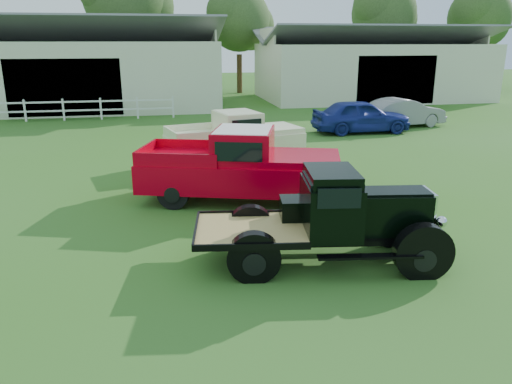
{
  "coord_description": "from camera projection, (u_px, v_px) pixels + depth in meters",
  "views": [
    {
      "loc": [
        -1.84,
        -9.24,
        4.3
      ],
      "look_at": [
        0.2,
        1.2,
        1.05
      ],
      "focal_mm": 35.0,
      "sensor_mm": 36.0,
      "label": 1
    }
  ],
  "objects": [
    {
      "name": "tree_b",
      "position": [
        126.0,
        21.0,
        39.76
      ],
      "size": [
        6.9,
        6.9,
        11.5
      ],
      "primitive_type": null,
      "color": "#243816",
      "rests_on": "ground"
    },
    {
      "name": "tree_e",
      "position": [
        477.0,
        34.0,
        43.68
      ],
      "size": [
        5.7,
        5.7,
        9.5
      ],
      "primitive_type": null,
      "color": "#243816",
      "rests_on": "ground"
    },
    {
      "name": "tree_d",
      "position": [
        382.0,
        31.0,
        44.01
      ],
      "size": [
        6.0,
        6.0,
        10.0
      ],
      "primitive_type": null,
      "color": "#243816",
      "rests_on": "ground"
    },
    {
      "name": "white_pickup",
      "position": [
        235.0,
        138.0,
        17.87
      ],
      "size": [
        5.31,
        3.05,
        1.84
      ],
      "primitive_type": null,
      "rotation": [
        0.0,
        0.0,
        0.24
      ],
      "color": "#EBEABC",
      "rests_on": "ground"
    },
    {
      "name": "fence_rail",
      "position": [
        44.0,
        110.0,
        27.4
      ],
      "size": [
        14.2,
        0.16,
        1.2
      ],
      "primitive_type": null,
      "color": "white",
      "rests_on": "ground"
    },
    {
      "name": "shed_right",
      "position": [
        370.0,
        63.0,
        37.41
      ],
      "size": [
        16.8,
        9.2,
        5.2
      ],
      "primitive_type": null,
      "color": "beige",
      "rests_on": "ground"
    },
    {
      "name": "misc_car_grey",
      "position": [
        403.0,
        113.0,
        25.58
      ],
      "size": [
        4.57,
        2.2,
        1.45
      ],
      "primitive_type": "imported",
      "rotation": [
        0.0,
        0.0,
        1.73
      ],
      "color": "gray",
      "rests_on": "ground"
    },
    {
      "name": "tree_c",
      "position": [
        239.0,
        37.0,
        40.84
      ],
      "size": [
        5.4,
        5.4,
        9.0
      ],
      "primitive_type": null,
      "color": "#243816",
      "rests_on": "ground"
    },
    {
      "name": "shed_left",
      "position": [
        75.0,
        64.0,
        32.57
      ],
      "size": [
        18.8,
        10.2,
        5.6
      ],
      "primitive_type": null,
      "color": "beige",
      "rests_on": "ground"
    },
    {
      "name": "ground",
      "position": [
        258.0,
        258.0,
        10.27
      ],
      "size": [
        120.0,
        120.0,
        0.0
      ],
      "primitive_type": "plane",
      "color": "#316A18"
    },
    {
      "name": "red_pickup",
      "position": [
        240.0,
        165.0,
        13.64
      ],
      "size": [
        5.99,
        3.73,
        2.04
      ],
      "primitive_type": null,
      "rotation": [
        0.0,
        0.0,
        -0.3
      ],
      "color": "#C10017",
      "rests_on": "ground"
    },
    {
      "name": "vintage_flatbed",
      "position": [
        325.0,
        217.0,
        9.82
      ],
      "size": [
        5.07,
        2.59,
        1.92
      ],
      "primitive_type": null,
      "rotation": [
        0.0,
        0.0,
        -0.14
      ],
      "color": "black",
      "rests_on": "ground"
    },
    {
      "name": "misc_car_blue",
      "position": [
        361.0,
        116.0,
        23.94
      ],
      "size": [
        4.65,
        1.88,
        1.58
      ],
      "primitive_type": "imported",
      "rotation": [
        0.0,
        0.0,
        1.57
      ],
      "color": "navy",
      "rests_on": "ground"
    }
  ]
}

